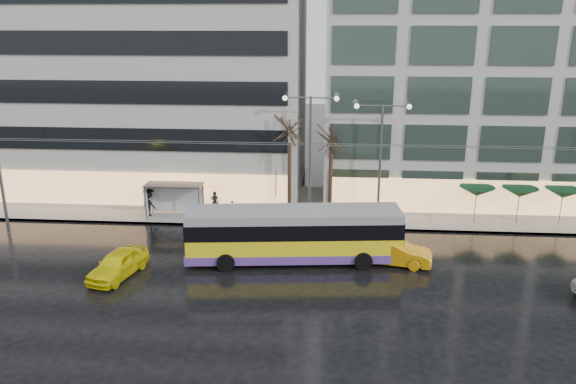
# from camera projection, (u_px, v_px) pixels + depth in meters

# --- Properties ---
(ground) EXTENTS (140.00, 140.00, 0.00)m
(ground) POSITION_uv_depth(u_px,v_px,m) (266.00, 285.00, 31.48)
(ground) COLOR black
(ground) RESTS_ON ground
(sidewalk) EXTENTS (80.00, 10.00, 0.15)m
(sidewalk) POSITION_uv_depth(u_px,v_px,m) (311.00, 205.00, 44.64)
(sidewalk) COLOR gray
(sidewalk) RESTS_ON ground
(kerb) EXTENTS (80.00, 0.10, 0.15)m
(kerb) POSITION_uv_depth(u_px,v_px,m) (308.00, 228.00, 39.93)
(kerb) COLOR slate
(kerb) RESTS_ON ground
(building_left) EXTENTS (34.00, 14.00, 22.00)m
(building_left) POSITION_uv_depth(u_px,v_px,m) (102.00, 58.00, 47.43)
(building_left) COLOR #B9B6B1
(building_left) RESTS_ON sidewalk
(building_right) EXTENTS (32.00, 14.00, 25.00)m
(building_right) POSITION_uv_depth(u_px,v_px,m) (529.00, 40.00, 44.45)
(building_right) COLOR #B9B6B1
(building_right) RESTS_ON sidewalk
(trolleybus) EXTENTS (13.19, 5.45, 6.02)m
(trolleybus) POSITION_uv_depth(u_px,v_px,m) (294.00, 236.00, 34.16)
(trolleybus) COLOR yellow
(trolleybus) RESTS_ON ground
(catenary) EXTENTS (42.24, 5.12, 7.00)m
(catenary) POSITION_uv_depth(u_px,v_px,m) (293.00, 175.00, 37.70)
(catenary) COLOR #595B60
(catenary) RESTS_ON ground
(bus_shelter) EXTENTS (4.20, 1.60, 2.51)m
(bus_shelter) POSITION_uv_depth(u_px,v_px,m) (170.00, 192.00, 41.68)
(bus_shelter) COLOR #595B60
(bus_shelter) RESTS_ON sidewalk
(street_lamp_near) EXTENTS (3.96, 0.36, 9.03)m
(street_lamp_near) POSITION_uv_depth(u_px,v_px,m) (310.00, 141.00, 39.84)
(street_lamp_near) COLOR #595B60
(street_lamp_near) RESTS_ON sidewalk
(street_lamp_far) EXTENTS (3.96, 0.36, 8.53)m
(street_lamp_far) POSITION_uv_depth(u_px,v_px,m) (381.00, 146.00, 39.56)
(street_lamp_far) COLOR #595B60
(street_lamp_far) RESTS_ON sidewalk
(tree_a) EXTENTS (3.20, 3.20, 8.40)m
(tree_a) POSITION_uv_depth(u_px,v_px,m) (289.00, 125.00, 39.82)
(tree_a) COLOR black
(tree_a) RESTS_ON sidewalk
(tree_b) EXTENTS (3.20, 3.20, 7.70)m
(tree_b) POSITION_uv_depth(u_px,v_px,m) (331.00, 134.00, 39.99)
(tree_b) COLOR black
(tree_b) RESTS_ON sidewalk
(parasol_a) EXTENTS (2.50, 2.50, 2.65)m
(parasol_a) POSITION_uv_depth(u_px,v_px,m) (477.00, 191.00, 40.21)
(parasol_a) COLOR #595B60
(parasol_a) RESTS_ON sidewalk
(parasol_b) EXTENTS (2.50, 2.50, 2.65)m
(parasol_b) POSITION_uv_depth(u_px,v_px,m) (520.00, 192.00, 40.00)
(parasol_b) COLOR #595B60
(parasol_b) RESTS_ON sidewalk
(parasol_c) EXTENTS (2.50, 2.50, 2.65)m
(parasol_c) POSITION_uv_depth(u_px,v_px,m) (563.00, 193.00, 39.78)
(parasol_c) COLOR #595B60
(parasol_c) RESTS_ON sidewalk
(taxi_a) EXTENTS (2.83, 4.73, 1.51)m
(taxi_a) POSITION_uv_depth(u_px,v_px,m) (118.00, 264.00, 32.37)
(taxi_a) COLOR yellow
(taxi_a) RESTS_ON ground
(taxi_b) EXTENTS (4.92, 2.53, 1.55)m
(taxi_b) POSITION_uv_depth(u_px,v_px,m) (393.00, 252.00, 34.02)
(taxi_b) COLOR orange
(taxi_b) RESTS_ON ground
(pedestrian_a) EXTENTS (0.96, 0.98, 2.19)m
(pedestrian_a) POSITION_uv_depth(u_px,v_px,m) (215.00, 195.00, 42.35)
(pedestrian_a) COLOR black
(pedestrian_a) RESTS_ON sidewalk
(pedestrian_b) EXTENTS (0.82, 0.65, 1.68)m
(pedestrian_b) POSITION_uv_depth(u_px,v_px,m) (232.00, 200.00, 43.03)
(pedestrian_b) COLOR black
(pedestrian_b) RESTS_ON sidewalk
(pedestrian_c) EXTENTS (1.37, 1.16, 2.11)m
(pedestrian_c) POSITION_uv_depth(u_px,v_px,m) (149.00, 201.00, 41.85)
(pedestrian_c) COLOR black
(pedestrian_c) RESTS_ON sidewalk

